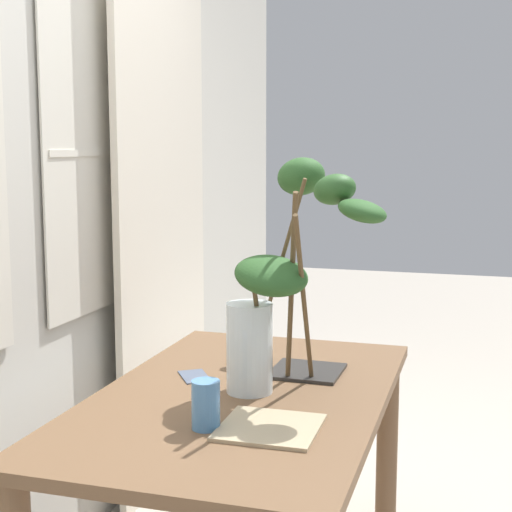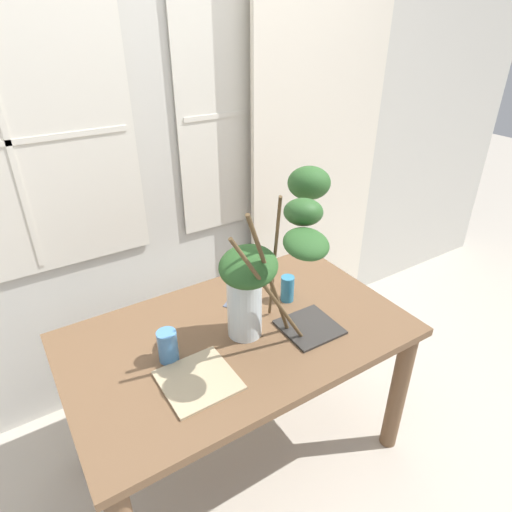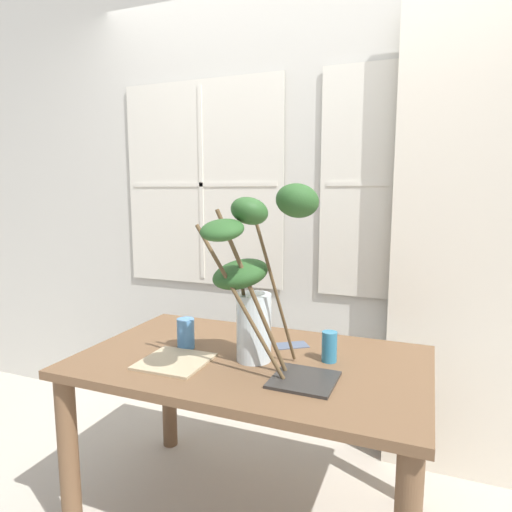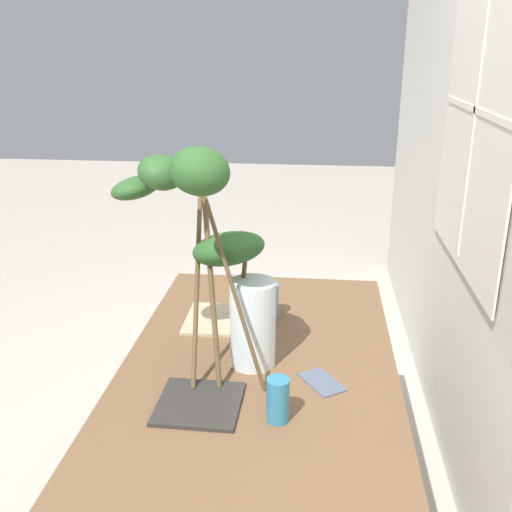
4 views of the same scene
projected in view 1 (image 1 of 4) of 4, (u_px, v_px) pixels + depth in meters
back_wall_with_windows at (5, 176)px, 2.47m from camera, size 5.66×0.14×2.77m
curtain_sheer_side at (163, 224)px, 3.34m from camera, size 0.89×0.03×2.30m
dining_table at (242, 433)px, 2.35m from camera, size 1.41×0.85×0.74m
vase_with_branches at (279, 280)px, 2.30m from camera, size 0.48×0.48×0.72m
drinking_glass_blue_left at (207, 405)px, 2.03m from camera, size 0.08×0.08×0.13m
drinking_glass_blue_right at (247, 346)px, 2.64m from camera, size 0.06×0.06×0.12m
plate_square_left at (270, 427)px, 2.03m from camera, size 0.26×0.26×0.01m
plate_square_right at (307, 371)px, 2.54m from camera, size 0.23×0.23×0.01m
napkin_folded at (195, 376)px, 2.49m from camera, size 0.17×0.15×0.00m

